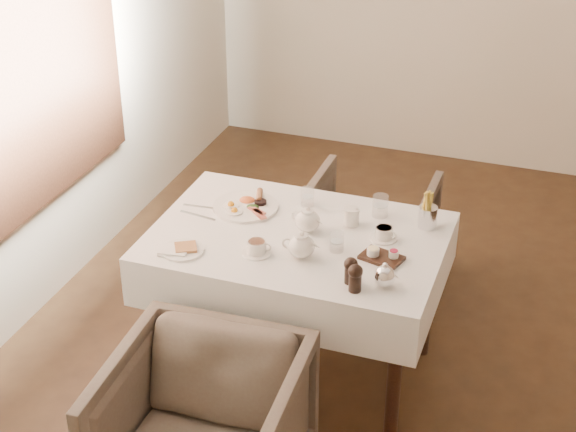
% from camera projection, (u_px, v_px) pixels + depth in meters
% --- Properties ---
extents(room, '(5.00, 5.00, 5.00)m').
position_uv_depth(room, '(7.00, 8.00, 3.96)').
color(room, black).
rests_on(room, ground).
extents(table, '(1.28, 0.88, 0.75)m').
position_uv_depth(table, '(297.00, 257.00, 3.93)').
color(table, black).
rests_on(table, ground).
extents(armchair_far, '(0.66, 0.67, 0.61)m').
position_uv_depth(armchair_far, '(369.00, 234.00, 4.76)').
color(armchair_far, brown).
rests_on(armchair_far, ground).
extents(breakfast_plate, '(0.30, 0.30, 0.04)m').
position_uv_depth(breakfast_plate, '(246.00, 205.00, 4.08)').
color(breakfast_plate, white).
rests_on(breakfast_plate, table).
extents(side_plate, '(0.19, 0.18, 0.02)m').
position_uv_depth(side_plate, '(181.00, 250.00, 3.74)').
color(side_plate, white).
rests_on(side_plate, table).
extents(teapot_centre, '(0.17, 0.15, 0.12)m').
position_uv_depth(teapot_centre, '(307.00, 219.00, 3.87)').
color(teapot_centre, white).
rests_on(teapot_centre, table).
extents(teapot_front, '(0.16, 0.13, 0.12)m').
position_uv_depth(teapot_front, '(301.00, 245.00, 3.68)').
color(teapot_front, white).
rests_on(teapot_front, table).
extents(creamer, '(0.08, 0.08, 0.08)m').
position_uv_depth(creamer, '(351.00, 216.00, 3.93)').
color(creamer, white).
rests_on(creamer, table).
extents(teacup_near, '(0.13, 0.13, 0.06)m').
position_uv_depth(teacup_near, '(257.00, 248.00, 3.72)').
color(teacup_near, white).
rests_on(teacup_near, table).
extents(teacup_far, '(0.12, 0.12, 0.06)m').
position_uv_depth(teacup_far, '(384.00, 234.00, 3.82)').
color(teacup_far, white).
rests_on(teacup_far, table).
extents(glass_left, '(0.07, 0.07, 0.09)m').
position_uv_depth(glass_left, '(307.00, 197.00, 4.08)').
color(glass_left, silver).
rests_on(glass_left, table).
extents(glass_mid, '(0.06, 0.06, 0.09)m').
position_uv_depth(glass_mid, '(337.00, 242.00, 3.73)').
color(glass_mid, silver).
rests_on(glass_mid, table).
extents(glass_right, '(0.10, 0.10, 0.10)m').
position_uv_depth(glass_right, '(380.00, 206.00, 3.99)').
color(glass_right, silver).
rests_on(glass_right, table).
extents(condiment_board, '(0.20, 0.16, 0.04)m').
position_uv_depth(condiment_board, '(381.00, 256.00, 3.69)').
color(condiment_board, black).
rests_on(condiment_board, table).
extents(pepper_mill_left, '(0.07, 0.07, 0.12)m').
position_uv_depth(pepper_mill_left, '(351.00, 270.00, 3.51)').
color(pepper_mill_left, black).
rests_on(pepper_mill_left, table).
extents(pepper_mill_right, '(0.08, 0.08, 0.12)m').
position_uv_depth(pepper_mill_right, '(355.00, 278.00, 3.46)').
color(pepper_mill_right, black).
rests_on(pepper_mill_right, table).
extents(silver_pot, '(0.13, 0.12, 0.11)m').
position_uv_depth(silver_pot, '(385.00, 275.00, 3.49)').
color(silver_pot, white).
rests_on(silver_pot, table).
extents(fries_cup, '(0.08, 0.08, 0.18)m').
position_uv_depth(fries_cup, '(428.00, 211.00, 3.89)').
color(fries_cup, silver).
rests_on(fries_cup, table).
extents(cutlery_fork, '(0.17, 0.03, 0.00)m').
position_uv_depth(cutlery_fork, '(201.00, 207.00, 4.09)').
color(cutlery_fork, silver).
rests_on(cutlery_fork, table).
extents(cutlery_knife, '(0.19, 0.04, 0.00)m').
position_uv_depth(cutlery_knife, '(198.00, 215.00, 4.02)').
color(cutlery_knife, silver).
rests_on(cutlery_knife, table).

